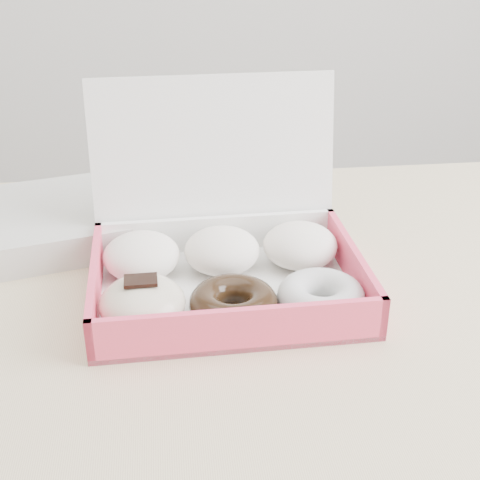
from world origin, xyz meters
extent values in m
cube|color=tan|center=(0.00, 0.00, 0.73)|extent=(1.20, 0.80, 0.04)
cylinder|color=tan|center=(-0.55, 0.35, 0.35)|extent=(0.05, 0.05, 0.71)
cube|color=white|center=(-0.23, 0.00, 0.75)|extent=(0.32, 0.23, 0.01)
cube|color=#FF4868|center=(-0.23, -0.10, 0.78)|extent=(0.31, 0.02, 0.05)
cube|color=white|center=(-0.23, 0.11, 0.78)|extent=(0.31, 0.02, 0.05)
cube|color=#FF4868|center=(-0.38, 0.00, 0.78)|extent=(0.01, 0.23, 0.05)
cube|color=#FF4868|center=(-0.08, 0.01, 0.78)|extent=(0.01, 0.23, 0.05)
cube|color=white|center=(-0.23, 0.14, 0.86)|extent=(0.31, 0.05, 0.23)
ellipsoid|color=white|center=(-0.33, 0.06, 0.78)|extent=(0.10, 0.10, 0.05)
ellipsoid|color=white|center=(-0.23, 0.06, 0.78)|extent=(0.10, 0.10, 0.05)
ellipsoid|color=white|center=(-0.13, 0.06, 0.78)|extent=(0.10, 0.10, 0.05)
ellipsoid|color=beige|center=(-0.32, -0.05, 0.78)|extent=(0.10, 0.10, 0.05)
cube|color=black|center=(-0.32, -0.05, 0.81)|extent=(0.04, 0.03, 0.00)
torus|color=black|center=(-0.23, -0.05, 0.77)|extent=(0.10, 0.10, 0.03)
torus|color=white|center=(-0.13, -0.05, 0.77)|extent=(0.10, 0.10, 0.03)
cube|color=silver|center=(-0.42, 0.20, 0.77)|extent=(0.32, 0.28, 0.04)
camera|label=1|loc=(-0.29, -0.67, 1.17)|focal=50.00mm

